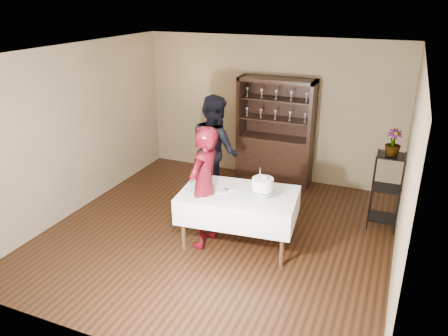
# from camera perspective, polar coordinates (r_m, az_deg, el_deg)

# --- Properties ---
(floor) EXTENTS (5.00, 5.00, 0.00)m
(floor) POSITION_cam_1_polar(r_m,az_deg,el_deg) (6.74, -0.78, -8.49)
(floor) COLOR black
(floor) RESTS_ON ground
(ceiling) EXTENTS (5.00, 5.00, 0.00)m
(ceiling) POSITION_cam_1_polar(r_m,az_deg,el_deg) (5.86, -0.92, 14.94)
(ceiling) COLOR silver
(ceiling) RESTS_ON back_wall
(back_wall) EXTENTS (5.00, 0.02, 2.70)m
(back_wall) POSITION_cam_1_polar(r_m,az_deg,el_deg) (8.42, 6.00, 7.63)
(back_wall) COLOR brown
(back_wall) RESTS_ON floor
(wall_left) EXTENTS (0.02, 5.00, 2.70)m
(wall_left) POSITION_cam_1_polar(r_m,az_deg,el_deg) (7.48, -18.76, 4.73)
(wall_left) COLOR brown
(wall_left) RESTS_ON floor
(wall_right) EXTENTS (0.02, 5.00, 2.70)m
(wall_right) POSITION_cam_1_polar(r_m,az_deg,el_deg) (5.72, 22.81, -1.02)
(wall_right) COLOR brown
(wall_right) RESTS_ON floor
(china_hutch) EXTENTS (1.40, 0.48, 2.00)m
(china_hutch) POSITION_cam_1_polar(r_m,az_deg,el_deg) (8.34, 6.63, 2.53)
(china_hutch) COLOR black
(china_hutch) RESTS_ON floor
(plant_etagere) EXTENTS (0.42, 0.42, 1.20)m
(plant_etagere) POSITION_cam_1_polar(r_m,az_deg,el_deg) (7.09, 20.46, -2.47)
(plant_etagere) COLOR black
(plant_etagere) RESTS_ON floor
(cake_table) EXTENTS (1.71, 1.16, 0.81)m
(cake_table) POSITION_cam_1_polar(r_m,az_deg,el_deg) (6.20, 1.92, -4.86)
(cake_table) COLOR white
(cake_table) RESTS_ON floor
(woman) EXTENTS (0.48, 0.68, 1.78)m
(woman) POSITION_cam_1_polar(r_m,az_deg,el_deg) (6.10, -2.66, -2.56)
(woman) COLOR #31040E
(woman) RESTS_ON floor
(man) EXTENTS (1.16, 1.14, 1.89)m
(man) POSITION_cam_1_polar(r_m,az_deg,el_deg) (7.38, -1.18, 2.38)
(man) COLOR black
(man) RESTS_ON floor
(cake) EXTENTS (0.33, 0.33, 0.45)m
(cake) POSITION_cam_1_polar(r_m,az_deg,el_deg) (5.92, 5.06, -2.31)
(cake) COLOR silver
(cake) RESTS_ON cake_table
(plate_near) EXTENTS (0.20, 0.20, 0.01)m
(plate_near) POSITION_cam_1_polar(r_m,az_deg,el_deg) (6.15, -0.18, -3.01)
(plate_near) COLOR silver
(plate_near) RESTS_ON cake_table
(plate_far) EXTENTS (0.18, 0.18, 0.01)m
(plate_far) POSITION_cam_1_polar(r_m,az_deg,el_deg) (6.24, 0.79, -2.66)
(plate_far) COLOR silver
(plate_far) RESTS_ON cake_table
(potted_plant) EXTENTS (0.27, 0.27, 0.40)m
(potted_plant) POSITION_cam_1_polar(r_m,az_deg,el_deg) (6.81, 21.24, 3.10)
(potted_plant) COLOR #426D34
(potted_plant) RESTS_ON plant_etagere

